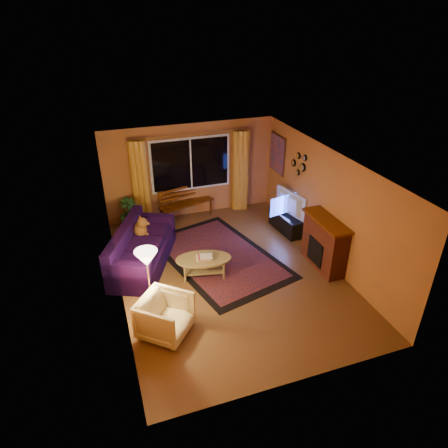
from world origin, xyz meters
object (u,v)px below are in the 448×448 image
object	(u,v)px
coffee_table	(204,267)
bench	(187,211)
sofa	(142,247)
armchair	(165,315)
tv_console	(286,223)
floor_lamp	(149,285)

from	to	relation	value
coffee_table	bench	bearing A→B (deg)	83.46
sofa	armchair	size ratio (longest dim) A/B	2.72
tv_console	coffee_table	bearing A→B (deg)	-160.51
sofa	coffee_table	distance (m)	1.42
armchair	tv_console	distance (m)	4.47
sofa	floor_lamp	xyz separation A→B (m)	(-0.12, -1.74, 0.26)
tv_console	bench	bearing A→B (deg)	140.99
coffee_table	tv_console	size ratio (longest dim) A/B	1.07
armchair	floor_lamp	size ratio (longest dim) A/B	0.58
armchair	tv_console	world-z (taller)	armchair
sofa	armchair	distance (m)	2.25
coffee_table	tv_console	bearing A→B (deg)	24.75
floor_lamp	coffee_table	bearing A→B (deg)	36.40
bench	tv_console	world-z (taller)	tv_console
tv_console	sofa	bearing A→B (deg)	-179.71
bench	sofa	xyz separation A→B (m)	(-1.45, -1.84, 0.23)
floor_lamp	tv_console	size ratio (longest dim) A/B	1.30
floor_lamp	bench	bearing A→B (deg)	66.29
armchair	coffee_table	xyz separation A→B (m)	(1.11, 1.44, -0.20)
sofa	armchair	world-z (taller)	sofa
floor_lamp	tv_console	bearing A→B (deg)	28.97
floor_lamp	sofa	bearing A→B (deg)	86.07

